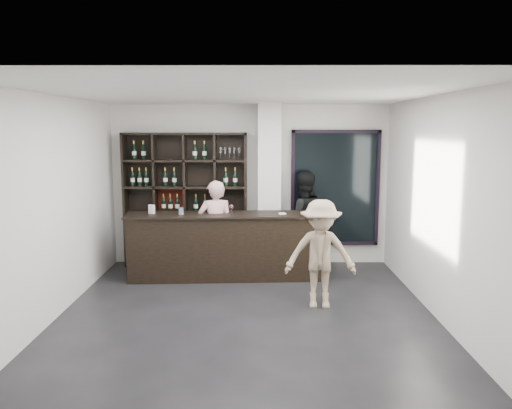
{
  "coord_description": "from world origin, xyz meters",
  "views": [
    {
      "loc": [
        0.16,
        -6.3,
        2.46
      ],
      "look_at": [
        0.12,
        1.1,
        1.34
      ],
      "focal_mm": 35.0,
      "sensor_mm": 36.0,
      "label": 1
    }
  ],
  "objects_px": {
    "tasting_counter": "(228,246)",
    "taster_black": "(303,220)",
    "wine_shelf": "(186,200)",
    "taster_pink": "(216,229)",
    "customer": "(320,254)"
  },
  "relations": [
    {
      "from": "tasting_counter",
      "to": "taster_black",
      "type": "bearing_deg",
      "value": 23.77
    },
    {
      "from": "taster_black",
      "to": "customer",
      "type": "xyz_separation_m",
      "value": [
        0.07,
        -2.0,
        -0.11
      ]
    },
    {
      "from": "wine_shelf",
      "to": "tasting_counter",
      "type": "bearing_deg",
      "value": -45.53
    },
    {
      "from": "taster_pink",
      "to": "taster_black",
      "type": "height_order",
      "value": "taster_black"
    },
    {
      "from": "customer",
      "to": "tasting_counter",
      "type": "bearing_deg",
      "value": 137.63
    },
    {
      "from": "taster_black",
      "to": "wine_shelf",
      "type": "bearing_deg",
      "value": -13.69
    },
    {
      "from": "tasting_counter",
      "to": "taster_black",
      "type": "xyz_separation_m",
      "value": [
        1.3,
        0.65,
        0.32
      ]
    },
    {
      "from": "tasting_counter",
      "to": "customer",
      "type": "bearing_deg",
      "value": -47.46
    },
    {
      "from": "tasting_counter",
      "to": "taster_black",
      "type": "height_order",
      "value": "taster_black"
    },
    {
      "from": "taster_pink",
      "to": "customer",
      "type": "xyz_separation_m",
      "value": [
        1.57,
        -1.45,
        -0.06
      ]
    },
    {
      "from": "taster_pink",
      "to": "taster_black",
      "type": "bearing_deg",
      "value": -168.8
    },
    {
      "from": "wine_shelf",
      "to": "taster_pink",
      "type": "xyz_separation_m",
      "value": [
        0.59,
        -0.72,
        -0.39
      ]
    },
    {
      "from": "taster_pink",
      "to": "customer",
      "type": "distance_m",
      "value": 2.14
    },
    {
      "from": "wine_shelf",
      "to": "tasting_counter",
      "type": "relative_size",
      "value": 0.73
    },
    {
      "from": "wine_shelf",
      "to": "tasting_counter",
      "type": "xyz_separation_m",
      "value": [
        0.8,
        -0.82,
        -0.65
      ]
    }
  ]
}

